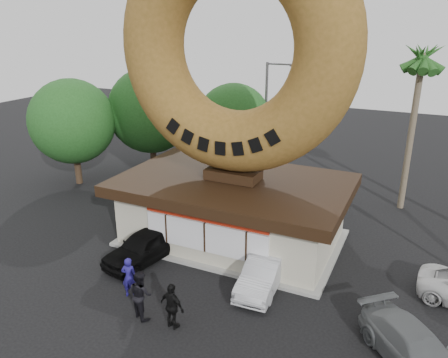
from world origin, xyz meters
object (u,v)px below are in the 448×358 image
Objects in this scene: person_left at (129,277)px; car_silver at (263,273)px; car_black at (145,246)px; giant_donut at (234,48)px; person_center at (141,294)px; person_right at (172,306)px; car_grey at (415,350)px; donut_shop at (233,208)px; street_lamp at (268,114)px.

person_left reaches higher than car_silver.
giant_donut is at bearing 63.67° from car_black.
person_right is (1.42, -0.06, -0.06)m from person_center.
person_right reaches higher than person_left.
giant_donut is 11.23m from person_right.
car_black is at bearing 129.17° from car_grey.
car_black is at bearing -32.44° from person_center.
person_center is (-0.59, -7.14, -0.79)m from donut_shop.
car_silver is at bearing 118.20° from car_grey.
street_lamp is 4.11× the size of person_center.
donut_shop is at bearing -71.87° from person_right.
donut_shop is at bearing 106.47° from car_grey.
street_lamp is at bearing -106.06° from person_left.
person_left is 2.87m from car_black.
car_grey is at bearing 167.80° from person_left.
street_lamp is at bearing 97.71° from car_black.
giant_donut is at bearing 90.00° from donut_shop.
person_center is (1.18, -0.87, 0.09)m from person_left.
person_center is 9.65m from car_grey.
car_silver is (2.89, -3.31, -1.10)m from donut_shop.
person_center is at bearing 127.37° from person_left.
car_black is 1.07× the size of car_silver.
person_right is (2.68, -17.22, -3.57)m from street_lamp.
car_silver is (2.06, 3.89, -0.25)m from person_right.
car_grey is at bearing -156.49° from person_right.
car_black is at bearing -128.36° from giant_donut.
person_left is (-1.77, -6.28, -0.89)m from donut_shop.
car_silver is at bearing -106.31° from person_right.
car_grey is (10.68, 0.77, -0.23)m from person_left.
donut_shop is 0.99× the size of giant_donut.
car_black is at bearing -128.48° from donut_shop.
street_lamp is at bearing 82.92° from car_grey.
donut_shop is 10.54m from street_lamp.
street_lamp is (-1.86, 10.02, 2.72)m from donut_shop.
giant_donut is 11.13m from person_center.
giant_donut is 6.45× the size of person_left.
giant_donut is at bearing 106.40° from car_grey.
street_lamp reaches higher than car_silver.
giant_donut reaches higher than car_grey.
giant_donut reaches higher than person_left.
car_silver is at bearing -49.09° from giant_donut.
car_silver is (4.74, -13.33, -3.82)m from street_lamp.
donut_shop is 2.78× the size of car_silver.
person_left is at bearing -151.01° from car_silver.
person_center is at bearing -135.69° from car_silver.
giant_donut is 2.82× the size of car_silver.
person_left reaches higher than car_grey.
donut_shop is 1.40× the size of street_lamp.
donut_shop is 7.21m from person_center.
donut_shop is 4.53m from car_silver.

